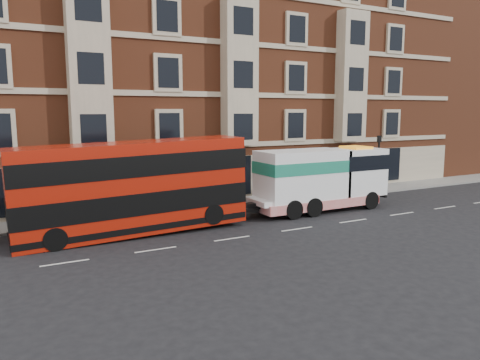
# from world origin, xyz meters

# --- Properties ---
(ground) EXTENTS (120.00, 120.00, 0.00)m
(ground) POSITION_xyz_m (0.00, 0.00, 0.00)
(ground) COLOR black
(ground) RESTS_ON ground
(sidewalk) EXTENTS (90.00, 3.00, 0.15)m
(sidewalk) POSITION_xyz_m (0.00, 7.50, 0.07)
(sidewalk) COLOR slate
(sidewalk) RESTS_ON ground
(victorian_terrace) EXTENTS (45.00, 12.00, 20.40)m
(victorian_terrace) POSITION_xyz_m (0.50, 15.00, 10.07)
(victorian_terrace) COLOR brown
(victorian_terrace) RESTS_ON ground
(filler_east) EXTENTS (18.00, 10.00, 19.00)m
(filler_east) POSITION_xyz_m (32.00, 14.00, 9.43)
(filler_east) COLOR brown
(filler_east) RESTS_ON ground
(lamp_post_west) EXTENTS (0.35, 0.15, 4.35)m
(lamp_post_west) POSITION_xyz_m (-6.00, 6.20, 2.68)
(lamp_post_west) COLOR black
(lamp_post_west) RESTS_ON sidewalk
(lamp_post_east) EXTENTS (0.35, 0.15, 4.35)m
(lamp_post_east) POSITION_xyz_m (12.00, 6.20, 2.68)
(lamp_post_east) COLOR black
(lamp_post_east) RESTS_ON sidewalk
(double_decker_bus) EXTENTS (11.87, 2.73, 4.81)m
(double_decker_bus) POSITION_xyz_m (-8.09, 3.25, 2.55)
(double_decker_bus) COLOR #A61809
(double_decker_bus) RESTS_ON ground
(tow_truck) EXTENTS (9.51, 2.81, 3.96)m
(tow_truck) POSITION_xyz_m (3.97, 3.25, 2.10)
(tow_truck) COLOR white
(tow_truck) RESTS_ON ground
(pedestrian) EXTENTS (0.80, 0.74, 1.84)m
(pedestrian) POSITION_xyz_m (-6.20, 7.30, 1.07)
(pedestrian) COLOR #1C2B38
(pedestrian) RESTS_ON sidewalk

